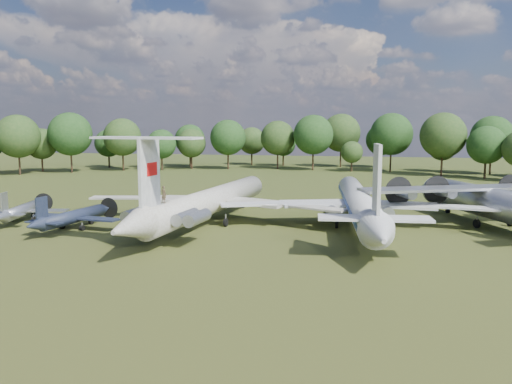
% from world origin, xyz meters
% --- Properties ---
extents(ground, '(300.00, 300.00, 0.00)m').
position_xyz_m(ground, '(0.00, 0.00, 0.00)').
color(ground, '#254015').
rests_on(ground, ground).
extents(il62_airliner, '(41.95, 51.65, 4.68)m').
position_xyz_m(il62_airliner, '(-0.51, 0.94, 2.34)').
color(il62_airliner, beige).
rests_on(il62_airliner, ground).
extents(tu104_jet, '(40.33, 51.22, 4.81)m').
position_xyz_m(tu104_jet, '(18.97, 2.10, 2.41)').
color(tu104_jet, silver).
rests_on(tu104_jet, ground).
extents(an12_transport, '(46.86, 49.03, 5.09)m').
position_xyz_m(an12_transport, '(35.72, 6.42, 2.54)').
color(an12_transport, gray).
rests_on(an12_transport, ground).
extents(small_prop_west, '(14.39, 18.15, 2.43)m').
position_xyz_m(small_prop_west, '(-16.44, -6.65, 1.22)').
color(small_prop_west, black).
rests_on(small_prop_west, ground).
extents(small_prop_northwest, '(14.87, 18.09, 2.33)m').
position_xyz_m(small_prop_northwest, '(-26.24, -3.15, 1.17)').
color(small_prop_northwest, '#999BA0').
rests_on(small_prop_northwest, ground).
extents(person_on_il62, '(0.81, 0.68, 1.90)m').
position_xyz_m(person_on_il62, '(-2.01, -12.09, 5.63)').
color(person_on_il62, '#98774D').
rests_on(person_on_il62, il62_airliner).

